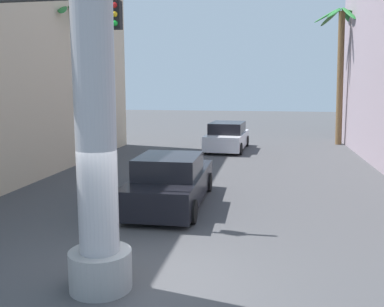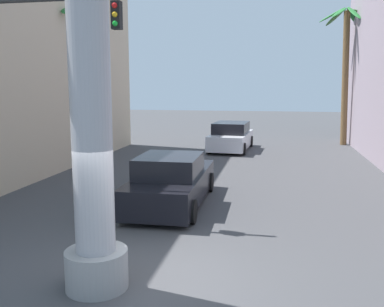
{
  "view_description": "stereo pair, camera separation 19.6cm",
  "coord_description": "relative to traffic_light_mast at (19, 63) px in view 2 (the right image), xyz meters",
  "views": [
    {
      "loc": [
        2.03,
        -7.22,
        3.57
      ],
      "look_at": [
        0.0,
        4.13,
        1.75
      ],
      "focal_mm": 40.0,
      "sensor_mm": 36.0,
      "label": 1
    },
    {
      "loc": [
        2.23,
        -7.18,
        3.57
      ],
      "look_at": [
        0.0,
        4.13,
        1.75
      ],
      "focal_mm": 40.0,
      "sensor_mm": 36.0,
      "label": 2
    }
  ],
  "objects": [
    {
      "name": "ground_plane",
      "position": [
        4.68,
        6.46,
        -4.18
      ],
      "size": [
        90.06,
        90.06,
        0.0
      ],
      "primitive_type": "plane",
      "color": "#424244"
    },
    {
      "name": "traffic_light_mast",
      "position": [
        0.0,
        0.0,
        0.0
      ],
      "size": [
        5.33,
        0.32,
        5.9
      ],
      "color": "#333333",
      "rests_on": "ground"
    },
    {
      "name": "car_lead",
      "position": [
        3.87,
        1.54,
        -3.48
      ],
      "size": [
        2.11,
        5.08,
        1.56
      ],
      "color": "black",
      "rests_on": "ground"
    },
    {
      "name": "car_far",
      "position": [
        4.45,
        13.13,
        -3.44
      ],
      "size": [
        2.28,
        4.74,
        1.56
      ],
      "color": "black",
      "rests_on": "ground"
    },
    {
      "name": "palm_tree_far_right",
      "position": [
        10.88,
        16.72,
        0.85
      ],
      "size": [
        3.3,
        3.01,
        8.2
      ],
      "color": "brown",
      "rests_on": "ground"
    },
    {
      "name": "palm_tree_mid_left",
      "position": [
        -2.13,
        7.21,
        0.17
      ],
      "size": [
        2.98,
        2.77,
        7.07
      ],
      "color": "brown",
      "rests_on": "ground"
    }
  ]
}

